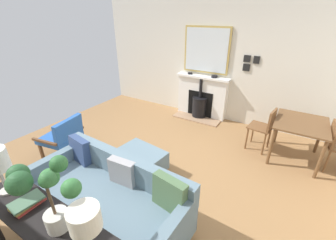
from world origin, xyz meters
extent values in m
cube|color=olive|center=(0.00, 0.00, 0.00)|extent=(5.32, 5.98, 0.01)
cube|color=beige|center=(-2.66, 0.00, 1.39)|extent=(0.12, 5.98, 2.78)
cube|color=#9E7A5B|center=(-2.23, -0.17, 0.01)|extent=(0.36, 1.17, 0.03)
cube|color=white|center=(-2.51, -0.17, 0.49)|extent=(0.19, 1.23, 0.99)
cube|color=black|center=(-2.43, -0.17, 0.35)|extent=(0.06, 0.63, 0.63)
cylinder|color=black|center=(-2.39, -0.17, 0.27)|extent=(0.35, 0.35, 0.47)
cylinder|color=black|center=(-2.39, -0.17, 0.51)|extent=(0.37, 0.37, 0.02)
cylinder|color=black|center=(-2.39, -0.17, 0.76)|extent=(0.07, 0.07, 0.46)
cube|color=white|center=(-2.48, -0.17, 1.01)|extent=(0.24, 1.31, 0.05)
cube|color=tan|center=(-2.58, -0.17, 1.62)|extent=(0.04, 1.09, 1.04)
cube|color=silver|center=(-2.56, -0.17, 1.62)|extent=(0.01, 1.01, 0.96)
cylinder|color=black|center=(-2.48, -0.51, 1.06)|extent=(0.11, 0.11, 0.04)
torus|color=black|center=(-2.48, -0.51, 1.07)|extent=(0.12, 0.12, 0.01)
cylinder|color=black|center=(-2.48, 0.12, 1.06)|extent=(0.14, 0.14, 0.05)
torus|color=black|center=(-2.48, 0.12, 1.08)|extent=(0.14, 0.14, 0.01)
cylinder|color=#B2B2B7|center=(1.38, -0.73, 0.05)|extent=(0.04, 0.04, 0.10)
cylinder|color=#B2B2B7|center=(0.68, -0.70, 0.05)|extent=(0.04, 0.04, 0.10)
cylinder|color=#B2B2B7|center=(0.76, 1.02, 0.05)|extent=(0.04, 0.04, 0.10)
cube|color=slate|center=(1.07, 0.14, 0.28)|extent=(0.95, 2.05, 0.36)
cube|color=slate|center=(0.69, 0.16, 0.62)|extent=(0.22, 2.02, 0.33)
cube|color=slate|center=(1.03, -0.80, 0.55)|extent=(0.83, 0.15, 0.20)
cube|color=slate|center=(1.11, 1.09, 0.55)|extent=(0.83, 0.15, 0.20)
cube|color=#334775|center=(0.76, -0.64, 0.63)|extent=(0.19, 0.40, 0.39)
cube|color=#99999E|center=(0.80, 0.19, 0.61)|extent=(0.14, 0.36, 0.35)
cube|color=#4C6B47|center=(0.82, 0.89, 0.64)|extent=(0.19, 0.42, 0.41)
cylinder|color=#B2B2B7|center=(0.32, -0.44, 0.04)|extent=(0.04, 0.04, 0.09)
cylinder|color=#B2B2B7|center=(0.40, 0.16, 0.04)|extent=(0.04, 0.04, 0.09)
cylinder|color=#B2B2B7|center=(-0.17, -0.38, 0.04)|extent=(0.04, 0.04, 0.09)
cylinder|color=#B2B2B7|center=(-0.10, 0.22, 0.04)|extent=(0.04, 0.04, 0.09)
cube|color=slate|center=(0.11, -0.11, 0.24)|extent=(0.71, 0.82, 0.30)
cube|color=brown|center=(0.21, -1.95, 0.17)|extent=(0.05, 0.05, 0.33)
cube|color=brown|center=(0.71, -1.86, 0.17)|extent=(0.05, 0.05, 0.33)
cube|color=brown|center=(0.13, -1.48, 0.17)|extent=(0.05, 0.05, 0.33)
cube|color=brown|center=(0.63, -1.39, 0.17)|extent=(0.05, 0.05, 0.33)
cube|color=#2D60B2|center=(0.42, -1.67, 0.35)|extent=(0.69, 0.66, 0.08)
cube|color=#2D60B2|center=(0.38, -1.42, 0.57)|extent=(0.61, 0.21, 0.37)
cube|color=brown|center=(0.11, -1.73, 0.44)|extent=(0.13, 0.53, 0.04)
cube|color=brown|center=(0.74, -1.61, 0.44)|extent=(0.13, 0.53, 0.04)
cube|color=black|center=(1.57, -0.66, 0.36)|extent=(0.04, 0.04, 0.72)
cube|color=black|center=(1.74, 0.14, 0.73)|extent=(0.40, 1.67, 0.03)
cylinder|color=beige|center=(1.74, -0.48, 0.76)|extent=(0.14, 0.14, 0.02)
cylinder|color=beige|center=(1.74, -0.48, 0.90)|extent=(0.03, 0.03, 0.26)
cylinder|color=white|center=(1.74, 0.77, 1.14)|extent=(0.22, 0.22, 0.17)
cylinder|color=silver|center=(1.72, 0.34, 0.83)|extent=(0.19, 0.19, 0.16)
cylinder|color=brown|center=(1.72, 0.34, 1.06)|extent=(0.02, 0.02, 0.29)
sphere|color=#26562D|center=(1.89, 0.38, 1.38)|extent=(0.16, 0.16, 0.16)
sphere|color=#2D6633|center=(1.77, 0.51, 1.38)|extent=(0.12, 0.12, 0.12)
sphere|color=#387A3D|center=(1.64, 0.52, 1.20)|extent=(0.15, 0.15, 0.15)
sphere|color=#2D6633|center=(1.59, 0.33, 1.32)|extent=(0.14, 0.14, 0.14)
sphere|color=#387A3D|center=(1.63, 0.23, 1.17)|extent=(0.16, 0.16, 0.16)
sphere|color=#26562D|center=(1.80, 0.15, 1.29)|extent=(0.16, 0.16, 0.16)
cube|color=#B23833|center=(1.73, -0.12, 0.76)|extent=(0.27, 0.17, 0.02)
cube|color=olive|center=(1.74, -0.12, 0.78)|extent=(0.26, 0.15, 0.03)
cube|color=#4C7056|center=(1.74, -0.12, 0.81)|extent=(0.29, 0.21, 0.02)
cylinder|color=brown|center=(-2.07, 1.65, 0.35)|extent=(0.05, 0.05, 0.70)
cylinder|color=brown|center=(-1.24, 1.65, 0.35)|extent=(0.05, 0.05, 0.70)
cylinder|color=brown|center=(-2.07, 2.36, 0.35)|extent=(0.05, 0.05, 0.70)
cylinder|color=brown|center=(-1.24, 2.36, 0.35)|extent=(0.05, 0.05, 0.70)
cube|color=brown|center=(-1.66, 2.01, 0.71)|extent=(0.94, 0.81, 0.03)
cylinder|color=brown|center=(-1.84, 1.25, 0.23)|extent=(0.04, 0.04, 0.46)
cylinder|color=brown|center=(-1.52, 1.20, 0.23)|extent=(0.04, 0.04, 0.46)
cylinder|color=brown|center=(-1.79, 1.57, 0.23)|extent=(0.04, 0.04, 0.46)
cylinder|color=brown|center=(-1.47, 1.52, 0.23)|extent=(0.04, 0.04, 0.46)
cube|color=brown|center=(-1.66, 1.38, 0.47)|extent=(0.45, 0.45, 0.02)
cube|color=brown|center=(-1.63, 1.55, 0.66)|extent=(0.36, 0.09, 0.36)
cylinder|color=brown|center=(-1.48, 2.49, 0.21)|extent=(0.04, 0.04, 0.43)
cylinder|color=brown|center=(-1.80, 2.46, 0.21)|extent=(0.04, 0.04, 0.43)
cube|color=brown|center=(-1.64, 2.46, 0.64)|extent=(0.36, 0.07, 0.39)
cube|color=black|center=(-2.59, 0.76, 1.51)|extent=(0.02, 0.14, 0.14)
cube|color=black|center=(-2.59, 0.95, 1.51)|extent=(0.02, 0.12, 0.15)
cube|color=black|center=(-2.59, 0.77, 1.33)|extent=(0.02, 0.15, 0.15)
camera|label=1|loc=(2.32, 1.78, 2.38)|focal=23.32mm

